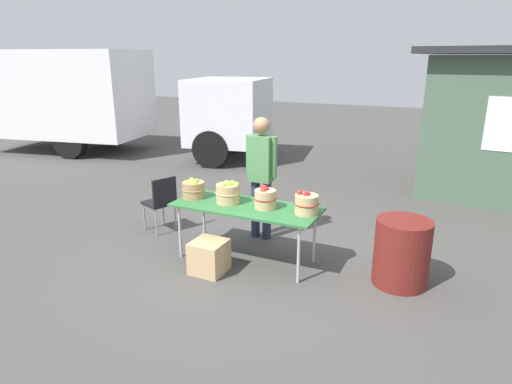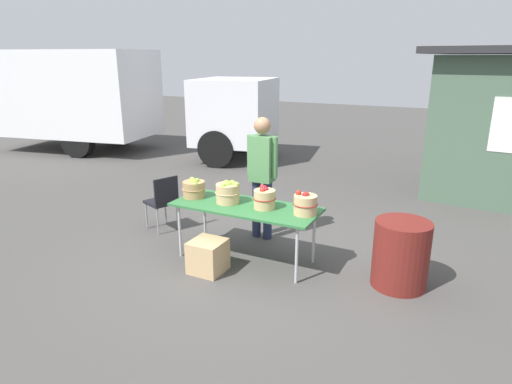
{
  "view_description": "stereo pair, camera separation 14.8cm",
  "coord_description": "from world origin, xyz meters",
  "px_view_note": "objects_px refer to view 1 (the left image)",
  "views": [
    {
      "loc": [
        2.36,
        -4.73,
        2.57
      ],
      "look_at": [
        0.0,
        0.3,
        0.85
      ],
      "focal_mm": 30.72,
      "sensor_mm": 36.0,
      "label": 1
    },
    {
      "loc": [
        2.49,
        -4.66,
        2.57
      ],
      "look_at": [
        0.0,
        0.3,
        0.85
      ],
      "focal_mm": 30.72,
      "sensor_mm": 36.0,
      "label": 2
    }
  ],
  "objects_px": {
    "folding_chair": "(161,200)",
    "market_table": "(246,209)",
    "vendor_adult": "(261,169)",
    "produce_crate": "(209,257)",
    "apple_basket_red_0": "(265,198)",
    "apple_basket_green_0": "(194,189)",
    "box_truck": "(103,98)",
    "apple_basket_green_1": "(228,193)",
    "apple_basket_red_1": "(306,204)",
    "trash_barrel": "(402,252)"
  },
  "relations": [
    {
      "from": "vendor_adult",
      "to": "trash_barrel",
      "type": "distance_m",
      "value": 2.23
    },
    {
      "from": "apple_basket_green_0",
      "to": "apple_basket_red_0",
      "type": "distance_m",
      "value": 1.05
    },
    {
      "from": "market_table",
      "to": "apple_basket_red_0",
      "type": "distance_m",
      "value": 0.31
    },
    {
      "from": "apple_basket_red_0",
      "to": "folding_chair",
      "type": "distance_m",
      "value": 1.92
    },
    {
      "from": "box_truck",
      "to": "folding_chair",
      "type": "relative_size",
      "value": 9.26
    },
    {
      "from": "folding_chair",
      "to": "market_table",
      "type": "bearing_deg",
      "value": 98.73
    },
    {
      "from": "market_table",
      "to": "apple_basket_red_1",
      "type": "height_order",
      "value": "apple_basket_red_1"
    },
    {
      "from": "trash_barrel",
      "to": "folding_chair",
      "type": "bearing_deg",
      "value": 177.59
    },
    {
      "from": "market_table",
      "to": "apple_basket_red_1",
      "type": "relative_size",
      "value": 6.32
    },
    {
      "from": "market_table",
      "to": "produce_crate",
      "type": "xyz_separation_m",
      "value": [
        -0.26,
        -0.51,
        -0.5
      ]
    },
    {
      "from": "trash_barrel",
      "to": "produce_crate",
      "type": "xyz_separation_m",
      "value": [
        -2.18,
        -0.7,
        -0.19
      ]
    },
    {
      "from": "vendor_adult",
      "to": "folding_chair",
      "type": "relative_size",
      "value": 2.07
    },
    {
      "from": "apple_basket_green_1",
      "to": "vendor_adult",
      "type": "relative_size",
      "value": 0.18
    },
    {
      "from": "apple_basket_green_1",
      "to": "vendor_adult",
      "type": "distance_m",
      "value": 0.78
    },
    {
      "from": "market_table",
      "to": "apple_basket_green_0",
      "type": "relative_size",
      "value": 5.96
    },
    {
      "from": "vendor_adult",
      "to": "trash_barrel",
      "type": "bearing_deg",
      "value": 164.53
    },
    {
      "from": "box_truck",
      "to": "apple_basket_green_1",
      "type": "bearing_deg",
      "value": -45.92
    },
    {
      "from": "box_truck",
      "to": "vendor_adult",
      "type": "bearing_deg",
      "value": -40.62
    },
    {
      "from": "apple_basket_green_1",
      "to": "produce_crate",
      "type": "xyz_separation_m",
      "value": [
        -0.0,
        -0.52,
        -0.68
      ]
    },
    {
      "from": "apple_basket_red_1",
      "to": "apple_basket_green_1",
      "type": "bearing_deg",
      "value": -178.28
    },
    {
      "from": "apple_basket_green_1",
      "to": "vendor_adult",
      "type": "bearing_deg",
      "value": 80.38
    },
    {
      "from": "apple_basket_red_0",
      "to": "vendor_adult",
      "type": "xyz_separation_m",
      "value": [
        -0.39,
        0.74,
        0.17
      ]
    },
    {
      "from": "produce_crate",
      "to": "apple_basket_green_0",
      "type": "bearing_deg",
      "value": 135.56
    },
    {
      "from": "apple_basket_red_1",
      "to": "apple_basket_red_0",
      "type": "bearing_deg",
      "value": -178.17
    },
    {
      "from": "vendor_adult",
      "to": "folding_chair",
      "type": "distance_m",
      "value": 1.62
    },
    {
      "from": "market_table",
      "to": "vendor_adult",
      "type": "bearing_deg",
      "value": 100.0
    },
    {
      "from": "apple_basket_red_1",
      "to": "box_truck",
      "type": "height_order",
      "value": "box_truck"
    },
    {
      "from": "vendor_adult",
      "to": "produce_crate",
      "type": "relative_size",
      "value": 4.38
    },
    {
      "from": "market_table",
      "to": "trash_barrel",
      "type": "xyz_separation_m",
      "value": [
        1.92,
        0.2,
        -0.31
      ]
    },
    {
      "from": "apple_basket_red_0",
      "to": "market_table",
      "type": "bearing_deg",
      "value": -174.24
    },
    {
      "from": "box_truck",
      "to": "folding_chair",
      "type": "height_order",
      "value": "box_truck"
    },
    {
      "from": "apple_basket_green_0",
      "to": "vendor_adult",
      "type": "bearing_deg",
      "value": 48.89
    },
    {
      "from": "apple_basket_green_1",
      "to": "apple_basket_green_0",
      "type": "bearing_deg",
      "value": -179.97
    },
    {
      "from": "vendor_adult",
      "to": "box_truck",
      "type": "relative_size",
      "value": 0.22
    },
    {
      "from": "apple_basket_green_0",
      "to": "apple_basket_red_1",
      "type": "height_order",
      "value": "apple_basket_red_1"
    },
    {
      "from": "apple_basket_green_0",
      "to": "apple_basket_green_1",
      "type": "xyz_separation_m",
      "value": [
        0.53,
        0.0,
        0.02
      ]
    },
    {
      "from": "trash_barrel",
      "to": "vendor_adult",
      "type": "bearing_deg",
      "value": 164.53
    },
    {
      "from": "trash_barrel",
      "to": "produce_crate",
      "type": "height_order",
      "value": "trash_barrel"
    },
    {
      "from": "apple_basket_green_0",
      "to": "box_truck",
      "type": "relative_size",
      "value": 0.04
    },
    {
      "from": "apple_basket_green_1",
      "to": "market_table",
      "type": "bearing_deg",
      "value": -2.45
    },
    {
      "from": "box_truck",
      "to": "market_table",
      "type": "bearing_deg",
      "value": -44.89
    },
    {
      "from": "box_truck",
      "to": "apple_basket_green_0",
      "type": "bearing_deg",
      "value": -48.32
    },
    {
      "from": "market_table",
      "to": "folding_chair",
      "type": "height_order",
      "value": "folding_chair"
    },
    {
      "from": "apple_basket_green_0",
      "to": "box_truck",
      "type": "xyz_separation_m",
      "value": [
        -5.78,
        4.49,
        0.62
      ]
    },
    {
      "from": "market_table",
      "to": "apple_basket_red_0",
      "type": "xyz_separation_m",
      "value": [
        0.26,
        0.03,
        0.17
      ]
    },
    {
      "from": "box_truck",
      "to": "folding_chair",
      "type": "xyz_separation_m",
      "value": [
        4.97,
        -4.16,
        -0.98
      ]
    },
    {
      "from": "apple_basket_red_0",
      "to": "vendor_adult",
      "type": "distance_m",
      "value": 0.85
    },
    {
      "from": "box_truck",
      "to": "produce_crate",
      "type": "bearing_deg",
      "value": -48.93
    },
    {
      "from": "market_table",
      "to": "produce_crate",
      "type": "distance_m",
      "value": 0.76
    },
    {
      "from": "vendor_adult",
      "to": "produce_crate",
      "type": "distance_m",
      "value": 1.53
    }
  ]
}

